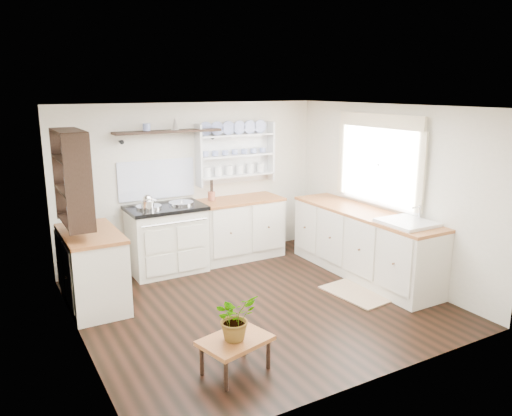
# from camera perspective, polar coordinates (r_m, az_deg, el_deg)

# --- Properties ---
(floor) EXTENTS (4.00, 3.80, 0.01)m
(floor) POSITION_cam_1_polar(r_m,az_deg,el_deg) (6.06, 0.21, -10.78)
(floor) COLOR black
(floor) RESTS_ON ground
(wall_back) EXTENTS (4.00, 0.02, 2.30)m
(wall_back) POSITION_cam_1_polar(r_m,az_deg,el_deg) (7.36, -7.17, 2.90)
(wall_back) COLOR beige
(wall_back) RESTS_ON ground
(wall_right) EXTENTS (0.02, 3.80, 2.30)m
(wall_right) POSITION_cam_1_polar(r_m,az_deg,el_deg) (6.88, 14.84, 1.80)
(wall_right) COLOR beige
(wall_right) RESTS_ON ground
(wall_left) EXTENTS (0.02, 3.80, 2.30)m
(wall_left) POSITION_cam_1_polar(r_m,az_deg,el_deg) (5.03, -19.97, -2.82)
(wall_left) COLOR beige
(wall_left) RESTS_ON ground
(ceiling) EXTENTS (4.00, 3.80, 0.01)m
(ceiling) POSITION_cam_1_polar(r_m,az_deg,el_deg) (5.53, 0.23, 11.50)
(ceiling) COLOR white
(ceiling) RESTS_ON wall_back
(window) EXTENTS (0.08, 1.55, 1.22)m
(window) POSITION_cam_1_polar(r_m,az_deg,el_deg) (6.88, 13.87, 5.37)
(window) COLOR white
(window) RESTS_ON wall_right
(aga_cooker) EXTENTS (1.04, 0.72, 0.96)m
(aga_cooker) POSITION_cam_1_polar(r_m,az_deg,el_deg) (7.02, -10.17, -3.40)
(aga_cooker) COLOR silver
(aga_cooker) RESTS_ON floor
(back_cabinets) EXTENTS (1.27, 0.63, 0.90)m
(back_cabinets) POSITION_cam_1_polar(r_m,az_deg,el_deg) (7.50, -1.89, -2.22)
(back_cabinets) COLOR beige
(back_cabinets) RESTS_ON floor
(right_cabinets) EXTENTS (0.62, 2.43, 0.90)m
(right_cabinets) POSITION_cam_1_polar(r_m,az_deg,el_deg) (6.92, 12.13, -3.89)
(right_cabinets) COLOR beige
(right_cabinets) RESTS_ON floor
(belfast_sink) EXTENTS (0.55, 0.60, 0.45)m
(belfast_sink) POSITION_cam_1_polar(r_m,az_deg,el_deg) (6.31, 16.80, -2.65)
(belfast_sink) COLOR white
(belfast_sink) RESTS_ON right_cabinets
(left_cabinets) EXTENTS (0.62, 1.13, 0.90)m
(left_cabinets) POSITION_cam_1_polar(r_m,az_deg,el_deg) (6.13, -18.17, -6.55)
(left_cabinets) COLOR beige
(left_cabinets) RESTS_ON floor
(plate_rack) EXTENTS (1.20, 0.22, 0.90)m
(plate_rack) POSITION_cam_1_polar(r_m,az_deg,el_deg) (7.53, -2.56, 6.36)
(plate_rack) COLOR white
(plate_rack) RESTS_ON wall_back
(high_shelf) EXTENTS (1.50, 0.29, 0.16)m
(high_shelf) POSITION_cam_1_polar(r_m,az_deg,el_deg) (7.00, -10.02, 8.53)
(high_shelf) COLOR black
(high_shelf) RESTS_ON wall_back
(left_shelving) EXTENTS (0.28, 0.80, 1.05)m
(left_shelving) POSITION_cam_1_polar(r_m,az_deg,el_deg) (5.84, -20.30, 3.37)
(left_shelving) COLOR black
(left_shelving) RESTS_ON wall_left
(kettle) EXTENTS (0.17, 0.17, 0.21)m
(kettle) POSITION_cam_1_polar(r_m,az_deg,el_deg) (6.69, -12.28, 0.60)
(kettle) COLOR silver
(kettle) RESTS_ON aga_cooker
(utensil_crock) EXTENTS (0.11, 0.11, 0.12)m
(utensil_crock) POSITION_cam_1_polar(r_m,az_deg,el_deg) (7.27, -5.10, 1.37)
(utensil_crock) COLOR #974F37
(utensil_crock) RESTS_ON back_cabinets
(center_table) EXTENTS (0.69, 0.57, 0.33)m
(center_table) POSITION_cam_1_polar(r_m,az_deg,el_deg) (4.61, -2.38, -15.17)
(center_table) COLOR brown
(center_table) RESTS_ON floor
(potted_plant) EXTENTS (0.43, 0.39, 0.41)m
(potted_plant) POSITION_cam_1_polar(r_m,az_deg,el_deg) (4.50, -2.41, -12.35)
(potted_plant) COLOR #3F7233
(potted_plant) RESTS_ON center_table
(floor_rug) EXTENTS (0.64, 0.90, 0.02)m
(floor_rug) POSITION_cam_1_polar(r_m,az_deg,el_deg) (6.44, 11.51, -9.49)
(floor_rug) COLOR #8A7950
(floor_rug) RESTS_ON floor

